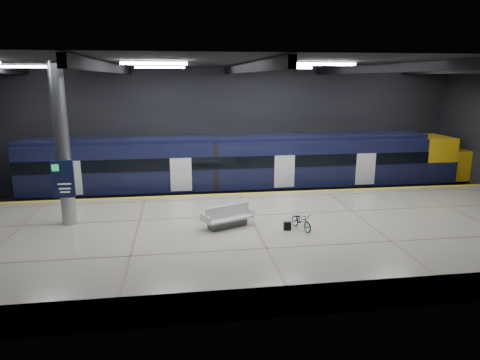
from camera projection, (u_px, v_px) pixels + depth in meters
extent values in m
plane|color=black|center=(246.00, 230.00, 21.11)|extent=(30.00, 30.00, 0.00)
cube|color=black|center=(227.00, 130.00, 27.88)|extent=(30.00, 0.10, 8.00)
cube|color=black|center=(289.00, 195.00, 12.48)|extent=(30.00, 0.10, 8.00)
cube|color=black|center=(247.00, 63.00, 19.25)|extent=(30.00, 16.00, 0.10)
cube|color=black|center=(110.00, 68.00, 18.48)|extent=(0.25, 16.00, 0.40)
cube|color=black|center=(247.00, 68.00, 19.31)|extent=(0.25, 16.00, 0.40)
cube|color=black|center=(372.00, 69.00, 20.14)|extent=(0.25, 16.00, 0.40)
cube|color=white|center=(154.00, 63.00, 16.80)|extent=(2.60, 0.18, 0.10)
cube|color=white|center=(325.00, 64.00, 17.77)|extent=(2.60, 0.18, 0.10)
cube|color=white|center=(479.00, 65.00, 18.74)|extent=(2.60, 0.18, 0.10)
cube|color=white|center=(20.00, 67.00, 21.61)|extent=(2.60, 0.18, 0.10)
cube|color=white|center=(160.00, 67.00, 22.58)|extent=(2.60, 0.18, 0.10)
cube|color=white|center=(289.00, 68.00, 23.54)|extent=(2.60, 0.18, 0.10)
cube|color=white|center=(408.00, 68.00, 24.51)|extent=(2.60, 0.18, 0.10)
cube|color=#B5AC99|center=(255.00, 238.00, 18.57)|extent=(30.00, 11.00, 1.10)
cube|color=yellow|center=(238.00, 194.00, 23.50)|extent=(30.00, 0.40, 0.01)
cube|color=gray|center=(234.00, 202.00, 25.69)|extent=(30.00, 0.08, 0.16)
cube|color=gray|center=(231.00, 195.00, 27.08)|extent=(30.00, 0.08, 0.16)
cube|color=black|center=(231.00, 191.00, 26.26)|extent=(24.00, 2.58, 0.80)
cube|color=black|center=(231.00, 163.00, 25.85)|extent=(24.00, 2.80, 2.75)
cube|color=black|center=(230.00, 138.00, 25.50)|extent=(24.00, 2.30, 0.24)
cube|color=black|center=(234.00, 163.00, 24.43)|extent=(24.00, 0.04, 0.70)
cube|color=white|center=(284.00, 171.00, 24.98)|extent=(1.20, 0.05, 1.90)
cube|color=yellow|center=(430.00, 157.00, 27.65)|extent=(2.00, 2.80, 2.75)
ellipsoid|color=yellow|center=(466.00, 163.00, 28.12)|extent=(3.60, 2.52, 1.90)
cube|color=black|center=(434.00, 155.00, 27.65)|extent=(1.60, 2.38, 0.80)
cube|color=#595B60|center=(227.00, 223.00, 18.33)|extent=(1.76, 1.17, 0.32)
cube|color=white|center=(227.00, 218.00, 18.27)|extent=(2.29, 1.68, 0.08)
cube|color=white|center=(227.00, 211.00, 18.20)|extent=(1.96, 0.94, 0.53)
cube|color=white|center=(206.00, 219.00, 17.69)|extent=(0.43, 0.84, 0.32)
cube|color=white|center=(248.00, 211.00, 18.79)|extent=(0.43, 0.84, 0.32)
imported|color=#99999E|center=(301.00, 221.00, 17.96)|extent=(0.89, 1.47, 0.73)
cube|color=black|center=(287.00, 226.00, 17.92)|extent=(0.31, 0.19, 0.35)
cylinder|color=#9EA0A5|center=(62.00, 146.00, 17.98)|extent=(0.60, 0.60, 6.90)
cube|color=#10173C|center=(63.00, 179.00, 17.89)|extent=(0.90, 0.12, 1.60)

